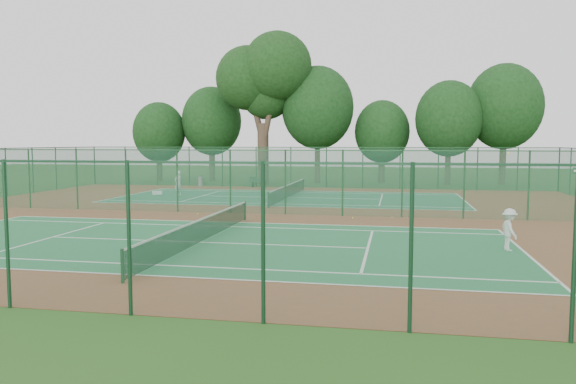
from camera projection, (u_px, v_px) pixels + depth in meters
The scene contains 19 objects.
ground at pixel (258, 214), 30.56m from camera, with size 120.00×120.00×0.00m, color #224C17.
red_pad at pixel (258, 214), 30.55m from camera, with size 40.00×36.00×0.01m, color brown.
court_near at pixel (202, 242), 21.75m from camera, with size 23.77×10.97×0.01m, color #216A3C.
court_far at pixel (289, 198), 39.36m from camera, with size 23.77×10.97×0.01m, color #216841.
fence_north at pixel (308, 167), 48.00m from camera, with size 40.00×0.09×3.50m.
fence_south at pixel (67, 236), 12.79m from camera, with size 40.00×0.09×3.50m.
fence_divider at pixel (258, 182), 30.40m from camera, with size 40.00×0.09×3.50m.
tennis_net_near at pixel (201, 229), 21.70m from camera, with size 0.10×12.90×0.97m.
tennis_net_far at pixel (289, 190), 39.31m from camera, with size 0.10×12.90×0.97m.
player_near at pixel (509, 230), 20.02m from camera, with size 0.98×0.56×1.52m, color silver.
player_far at pixel (178, 183), 40.68m from camera, with size 0.66×0.43×1.81m, color silver.
trash_bin at pixel (200, 181), 49.54m from camera, with size 0.47×0.47×0.84m, color gray.
bench at pixel (258, 182), 48.13m from camera, with size 1.52×0.83×0.90m.
kit_bag at pixel (157, 193), 41.60m from camera, with size 0.73×0.27×0.27m, color white.
stray_ball_a at pixel (392, 217), 28.75m from camera, with size 0.07×0.07×0.07m, color #B1CF30.
stray_ball_b at pixel (353, 218), 28.60m from camera, with size 0.07×0.07×0.07m, color #E4F238.
stray_ball_c at pixel (198, 214), 30.18m from camera, with size 0.07×0.07×0.07m, color #BED230.
big_tree at pixel (264, 77), 52.27m from camera, with size 9.15×6.70×14.05m.
evergreen_row at pixel (323, 183), 54.18m from camera, with size 39.00×5.00×12.00m, color black, non-canonical shape.
Camera 1 is at (7.37, -29.47, 3.89)m, focal length 35.00 mm.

